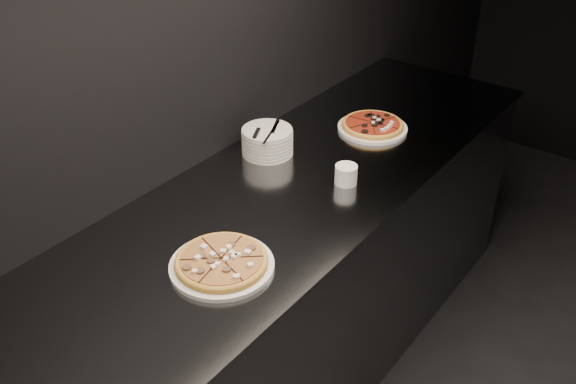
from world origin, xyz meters
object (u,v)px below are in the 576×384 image
Objects in this scene: counter at (303,274)px; plate_stack at (267,141)px; ramekin at (346,174)px; pizza_mushroom at (222,263)px; cutlery at (266,131)px; pizza_tomato at (373,126)px.

counter is 12.73× the size of plate_stack.
counter is at bearing -162.01° from ramekin.
pizza_mushroom is at bearing -93.12° from ramekin.
cutlery reaches higher than ramekin.
cutlery is at bearing -178.68° from ramekin.
ramekin reaches higher than pizza_tomato.
pizza_tomato is 0.48m from cutlery.
cutlery is 2.54× the size of ramekin.
pizza_tomato is 1.48× the size of plate_stack.
counter is at bearing -90.68° from pizza_tomato.
counter is at bearing -14.00° from plate_stack.
counter is 8.59× the size of pizza_tomato.
ramekin is (0.03, 0.62, 0.02)m from pizza_mushroom.
pizza_tomato is 3.57× the size of ramekin.
plate_stack is (-0.22, -0.41, 0.03)m from pizza_tomato.
cutlery is (-0.32, 0.61, 0.08)m from pizza_mushroom.
pizza_mushroom is 1.81× the size of plate_stack.
ramekin is at bearing 17.99° from counter.
cutlery is at bearing 117.56° from pizza_mushroom.
cutlery is at bearing -116.38° from pizza_tomato.
counter is at bearing -37.57° from cutlery.
pizza_mushroom is at bearing -89.39° from cutlery.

